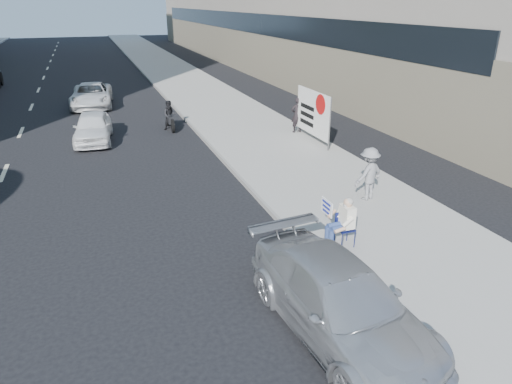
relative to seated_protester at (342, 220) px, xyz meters
name	(u,v)px	position (x,y,z in m)	size (l,w,h in m)	color
ground	(238,243)	(-2.29, 1.23, -0.87)	(160.00, 160.00, 0.00)	black
near_sidewalk	(203,94)	(1.71, 21.23, -0.80)	(5.00, 120.00, 0.15)	gray
seated_protester	(342,220)	(0.00, 0.00, 0.00)	(0.83, 1.12, 1.31)	navy
jogger	(369,174)	(2.27, 2.32, 0.10)	(1.07, 0.61, 1.65)	slate
pedestrian_woman	(297,115)	(3.51, 10.20, 0.09)	(0.60, 0.39, 1.64)	black
protest_banner	(313,113)	(3.52, 8.64, 0.53)	(0.08, 3.06, 2.20)	#4C4C4C
parked_sedan	(340,301)	(-1.57, -2.70, -0.18)	(1.95, 4.80, 1.39)	#A6A8AD
white_sedan_near	(93,127)	(-5.48, 12.40, -0.22)	(1.53, 3.81, 1.30)	white
white_sedan_far	(92,95)	(-5.31, 20.13, -0.20)	(2.25, 4.88, 1.35)	silver
motorcycle	(170,117)	(-1.88, 13.28, -0.24)	(0.72, 2.05, 1.42)	black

